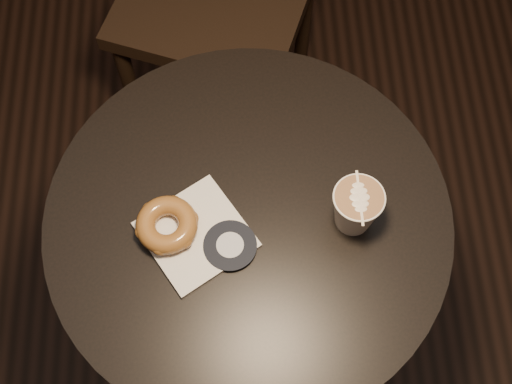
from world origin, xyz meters
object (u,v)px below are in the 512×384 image
pastry_bag (196,235)px  cafe_table (249,256)px  latte_cup (356,209)px  doughnut (167,225)px

pastry_bag → cafe_table: bearing=-13.7°
pastry_bag → latte_cup: (0.27, 0.02, 0.04)m
doughnut → latte_cup: (0.31, 0.00, 0.02)m
cafe_table → pastry_bag: (-0.09, -0.03, 0.20)m
cafe_table → doughnut: bearing=-172.3°
pastry_bag → doughnut: size_ratio=1.53×
cafe_table → pastry_bag: bearing=-161.3°
cafe_table → pastry_bag: 0.22m
pastry_bag → doughnut: bearing=133.9°
cafe_table → latte_cup: (0.18, -0.01, 0.25)m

